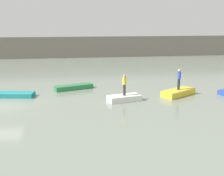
% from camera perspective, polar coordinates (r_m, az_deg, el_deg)
% --- Properties ---
extents(ground_plane, '(120.00, 120.00, 0.00)m').
position_cam_1_polar(ground_plane, '(24.23, -20.55, -3.10)').
color(ground_plane, gray).
extents(embankment_wall, '(80.00, 1.20, 3.63)m').
position_cam_1_polar(embankment_wall, '(51.69, -14.22, 7.72)').
color(embankment_wall, '#666056').
rests_on(embankment_wall, ground_plane).
extents(rowboat_teal, '(4.03, 1.90, 0.38)m').
position_cam_1_polar(rowboat_teal, '(26.44, -19.24, -1.23)').
color(rowboat_teal, teal).
rests_on(rowboat_teal, ground_plane).
extents(rowboat_green, '(3.77, 2.11, 0.43)m').
position_cam_1_polar(rowboat_green, '(27.87, -7.55, 0.18)').
color(rowboat_green, '#2D7F47').
rests_on(rowboat_green, ground_plane).
extents(rowboat_white, '(2.87, 1.77, 0.47)m').
position_cam_1_polar(rowboat_white, '(23.70, 2.42, -2.00)').
color(rowboat_white, white).
rests_on(rowboat_white, ground_plane).
extents(rowboat_yellow, '(3.46, 2.80, 0.53)m').
position_cam_1_polar(rowboat_yellow, '(26.03, 12.91, -0.87)').
color(rowboat_yellow, gold).
rests_on(rowboat_yellow, ground_plane).
extents(person_blue_shirt, '(0.32, 0.32, 1.82)m').
position_cam_1_polar(person_blue_shirt, '(25.75, 13.06, 1.91)').
color(person_blue_shirt, '#232838').
rests_on(person_blue_shirt, rowboat_yellow).
extents(person_yellow_shirt, '(0.32, 0.32, 1.73)m').
position_cam_1_polar(person_yellow_shirt, '(23.41, 2.45, 0.86)').
color(person_yellow_shirt, '#38332D').
rests_on(person_yellow_shirt, rowboat_white).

